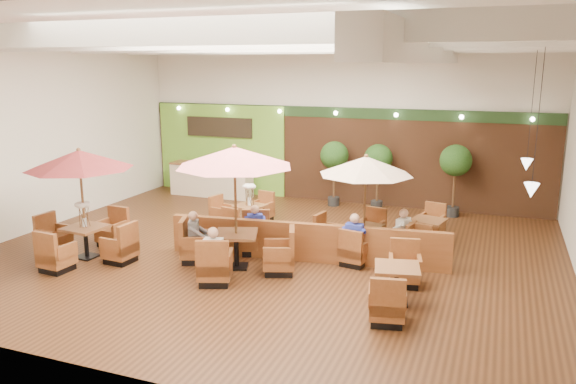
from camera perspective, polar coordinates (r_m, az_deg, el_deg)
The scene contains 17 objects.
room at distance 14.42m, azimuth 0.83°, elevation 8.89°, with size 14.04×14.00×5.52m.
service_counter at distance 20.27m, azimuth -7.79°, elevation 1.23°, with size 3.00×0.75×1.18m.
booth_divider at distance 13.48m, azimuth 1.84°, elevation -5.12°, with size 6.77×0.18×0.94m, color brown.
table_0 at distance 14.24m, azimuth -20.26°, elevation 0.72°, with size 2.68×2.68×2.72m.
table_1 at distance 12.71m, azimuth -5.40°, elevation 0.63°, with size 3.01×3.01×2.90m.
table_2 at distance 13.81m, azimuth 7.85°, elevation 0.59°, with size 2.53×2.53×2.51m.
table_3 at distance 16.23m, azimuth -4.62°, elevation -2.13°, with size 1.69×2.44×1.47m.
table_4 at distance 11.42m, azimuth 10.96°, elevation -9.28°, with size 1.03×2.68×0.97m.
table_5 at distance 15.04m, azimuth 13.99°, elevation -4.08°, with size 0.96×2.51×0.90m.
topiary_0 at distance 18.56m, azimuth 4.73°, elevation 3.46°, with size 0.93×0.93×2.16m.
topiary_1 at distance 18.22m, azimuth 9.14°, elevation 3.11°, with size 0.92×0.92×2.14m.
topiary_2 at distance 17.88m, azimuth 16.66°, elevation 2.81°, with size 0.97×0.97×2.25m.
diner_0 at distance 12.11m, azimuth -7.51°, elevation -5.84°, with size 0.44×0.39×0.82m.
diner_1 at distance 13.93m, azimuth -3.36°, elevation -3.33°, with size 0.43×0.42×0.77m.
diner_2 at distance 13.49m, azimuth -9.35°, elevation -3.99°, with size 0.42×0.44×0.79m.
diner_3 at distance 13.18m, azimuth 6.81°, elevation -4.27°, with size 0.40×0.32×0.81m.
diner_4 at distance 13.87m, azimuth 11.42°, elevation -3.62°, with size 0.38×0.43×0.79m.
Camera 1 is at (5.20, -12.29, 4.63)m, focal length 35.00 mm.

